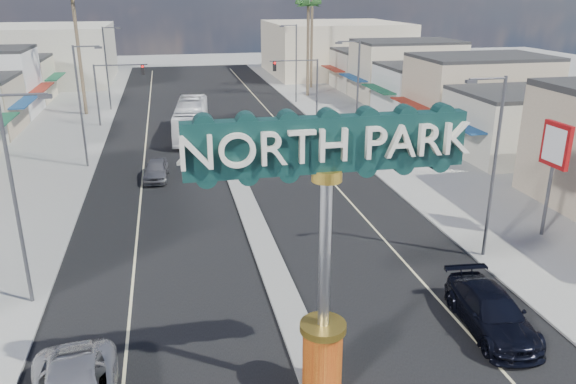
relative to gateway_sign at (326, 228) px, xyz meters
name	(u,v)px	position (x,y,z in m)	size (l,w,h in m)	color
ground	(228,159)	(0.00, 28.02, -5.93)	(160.00, 160.00, 0.00)	gray
road	(228,159)	(0.00, 28.02, -5.92)	(20.00, 120.00, 0.01)	black
median_island	(262,241)	(0.00, 12.02, -5.85)	(1.30, 30.00, 0.16)	gray
sidewalk_left	(40,170)	(-14.00, 28.02, -5.87)	(8.00, 120.00, 0.12)	gray
sidewalk_right	(394,149)	(14.00, 28.02, -5.87)	(8.00, 120.00, 0.12)	gray
storefront_row_right	(436,86)	(24.00, 41.02, -2.93)	(12.00, 42.00, 6.00)	#B7B29E
backdrop_far_left	(38,55)	(-22.00, 73.02, -1.93)	(20.00, 20.00, 8.00)	#B7B29E
backdrop_far_right	(334,48)	(22.00, 73.02, -1.93)	(20.00, 20.00, 8.00)	beige
gateway_sign	(326,228)	(0.00, 0.00, 0.00)	(8.20, 1.50, 9.15)	red
traffic_signal_left	(115,82)	(-9.18, 42.02, -1.65)	(5.09, 0.45, 6.00)	#47474C
traffic_signal_right	(300,77)	(9.18, 42.02, -1.65)	(5.09, 0.45, 6.00)	#47474C
streetlight_l_near	(18,191)	(-10.43, 8.02, -0.86)	(2.03, 0.22, 9.00)	#47474C
streetlight_l_mid	(82,101)	(-10.43, 28.02, -0.86)	(2.03, 0.22, 9.00)	#47474C
streetlight_l_far	(108,64)	(-10.43, 50.02, -0.86)	(2.03, 0.22, 9.00)	#47474C
streetlight_r_near	(492,160)	(10.43, 8.02, -0.86)	(2.03, 0.22, 9.00)	#47474C
streetlight_r_mid	(356,91)	(10.43, 28.02, -0.86)	(2.03, 0.22, 9.00)	#47474C
streetlight_r_far	(295,60)	(10.43, 50.02, -0.86)	(2.03, 0.22, 9.00)	#47474C
palm_left_far	(73,2)	(-13.00, 48.02, 5.57)	(2.60, 2.60, 13.10)	brown
palm_right_mid	(308,8)	(13.00, 54.02, 4.67)	(2.60, 2.60, 12.10)	brown
suv_right	(491,312)	(7.44, 2.14, -5.15)	(2.19, 5.38, 1.56)	black
car_parked_left	(156,170)	(-5.50, 24.10, -5.23)	(1.65, 4.09, 1.39)	slate
car_parked_right	(315,140)	(7.54, 29.45, -5.15)	(1.66, 4.75, 1.56)	silver
city_bus	(191,119)	(-2.36, 36.23, -4.36)	(2.64, 11.28, 3.14)	white
bank_pylon_sign	(555,151)	(15.02, 9.61, -1.14)	(0.35, 1.94, 6.17)	#47474C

